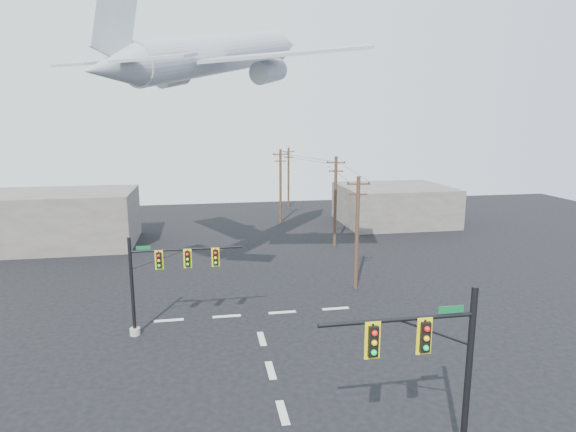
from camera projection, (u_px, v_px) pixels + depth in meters
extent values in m
plane|color=black|center=(283.00, 413.00, 22.89)|extent=(120.00, 120.00, 0.00)
cube|color=beige|center=(283.00, 412.00, 22.88)|extent=(0.40, 2.00, 0.01)
cube|color=beige|center=(271.00, 370.00, 26.74)|extent=(0.40, 2.00, 0.01)
cube|color=beige|center=(262.00, 339.00, 30.60)|extent=(0.40, 2.00, 0.01)
cube|color=beige|center=(169.00, 320.00, 33.42)|extent=(2.00, 0.40, 0.01)
cube|color=beige|center=(227.00, 316.00, 34.12)|extent=(2.00, 0.40, 0.01)
cube|color=beige|center=(282.00, 312.00, 34.81)|extent=(2.00, 0.40, 0.01)
cube|color=beige|center=(336.00, 308.00, 35.51)|extent=(2.00, 0.40, 0.01)
cylinder|color=black|center=(468.00, 378.00, 18.80)|extent=(0.26, 0.26, 7.52)
cylinder|color=black|center=(398.00, 320.00, 17.74)|extent=(6.07, 0.17, 0.17)
cylinder|color=black|center=(435.00, 333.00, 18.13)|extent=(3.30, 0.09, 0.09)
cube|color=black|center=(424.00, 336.00, 17.90)|extent=(0.37, 0.32, 1.18)
cube|color=yellow|center=(424.00, 336.00, 17.92)|extent=(0.59, 0.04, 1.45)
sphere|color=#FC120E|center=(427.00, 329.00, 17.65)|extent=(0.21, 0.21, 0.21)
sphere|color=#FFB40D|center=(427.00, 338.00, 17.72)|extent=(0.21, 0.21, 0.21)
sphere|color=#0CCB3B|center=(426.00, 348.00, 17.79)|extent=(0.21, 0.21, 0.21)
cube|color=black|center=(373.00, 341.00, 17.54)|extent=(0.37, 0.32, 1.18)
cube|color=yellow|center=(372.00, 340.00, 17.56)|extent=(0.59, 0.04, 1.45)
sphere|color=#FC120E|center=(375.00, 333.00, 17.29)|extent=(0.21, 0.21, 0.21)
sphere|color=#FFB40D|center=(374.00, 343.00, 17.37)|extent=(0.21, 0.21, 0.21)
sphere|color=#0CCB3B|center=(374.00, 353.00, 17.44)|extent=(0.21, 0.21, 0.21)
cube|color=#0C542A|center=(451.00, 310.00, 17.99)|extent=(1.02, 0.04, 0.28)
cylinder|color=gray|center=(135.00, 331.00, 31.13)|extent=(0.65, 0.65, 0.47)
cylinder|color=black|center=(132.00, 287.00, 30.54)|extent=(0.22, 0.22, 6.51)
cylinder|color=black|center=(187.00, 249.00, 30.70)|extent=(7.06, 0.15, 0.15)
cylinder|color=black|center=(159.00, 259.00, 30.50)|extent=(3.70, 0.07, 0.07)
cube|color=black|center=(159.00, 260.00, 30.37)|extent=(0.32, 0.28, 1.02)
cube|color=yellow|center=(159.00, 260.00, 30.39)|extent=(0.51, 0.04, 1.26)
sphere|color=#FC120E|center=(159.00, 256.00, 30.15)|extent=(0.19, 0.19, 0.19)
sphere|color=#FFB40D|center=(159.00, 261.00, 30.22)|extent=(0.19, 0.19, 0.19)
sphere|color=#0CCB3B|center=(159.00, 266.00, 30.28)|extent=(0.19, 0.19, 0.19)
cube|color=black|center=(188.00, 259.00, 30.68)|extent=(0.32, 0.28, 1.02)
cube|color=yellow|center=(188.00, 259.00, 30.70)|extent=(0.51, 0.04, 1.26)
sphere|color=#FC120E|center=(187.00, 254.00, 30.46)|extent=(0.19, 0.19, 0.19)
sphere|color=#FFB40D|center=(187.00, 259.00, 30.53)|extent=(0.19, 0.19, 0.19)
sphere|color=#0CCB3B|center=(188.00, 264.00, 30.59)|extent=(0.19, 0.19, 0.19)
cube|color=black|center=(215.00, 257.00, 30.99)|extent=(0.32, 0.28, 1.02)
cube|color=yellow|center=(215.00, 257.00, 31.00)|extent=(0.51, 0.04, 1.26)
sphere|color=#FC120E|center=(215.00, 253.00, 30.77)|extent=(0.19, 0.19, 0.19)
sphere|color=#FFB40D|center=(216.00, 258.00, 30.83)|extent=(0.19, 0.19, 0.19)
sphere|color=#0CCB3B|center=(216.00, 263.00, 30.90)|extent=(0.19, 0.19, 0.19)
cube|color=#0C542A|center=(143.00, 248.00, 30.13)|extent=(0.88, 0.04, 0.24)
cylinder|color=#4D3121|center=(357.00, 234.00, 38.89)|extent=(0.31, 0.31, 9.32)
cube|color=#4D3121|center=(358.00, 184.00, 38.10)|extent=(1.86, 0.35, 0.12)
cube|color=#4D3121|center=(358.00, 194.00, 38.27)|extent=(1.45, 0.30, 0.12)
cylinder|color=black|center=(348.00, 183.00, 38.04)|extent=(0.10, 0.10, 0.12)
cylinder|color=black|center=(359.00, 183.00, 38.08)|extent=(0.10, 0.10, 0.12)
cylinder|color=black|center=(369.00, 183.00, 38.13)|extent=(0.10, 0.10, 0.12)
cylinder|color=#4D3121|center=(335.00, 202.00, 51.93)|extent=(0.33, 0.33, 9.89)
cube|color=#4D3121|center=(336.00, 163.00, 51.10)|extent=(1.97, 0.64, 0.13)
cube|color=#4D3121|center=(336.00, 171.00, 51.27)|extent=(1.54, 0.53, 0.13)
cylinder|color=black|center=(328.00, 162.00, 51.14)|extent=(0.11, 0.11, 0.13)
cylinder|color=black|center=(336.00, 162.00, 51.07)|extent=(0.11, 0.11, 0.13)
cylinder|color=black|center=(344.00, 162.00, 51.00)|extent=(0.11, 0.11, 0.13)
cylinder|color=#4D3121|center=(280.00, 186.00, 64.34)|extent=(0.34, 0.34, 9.93)
cube|color=#4D3121|center=(280.00, 154.00, 63.50)|extent=(2.03, 0.45, 0.14)
cube|color=#4D3121|center=(280.00, 161.00, 63.68)|extent=(1.58, 0.38, 0.14)
cylinder|color=black|center=(274.00, 153.00, 63.46)|extent=(0.11, 0.11, 0.14)
cylinder|color=black|center=(280.00, 153.00, 63.48)|extent=(0.11, 0.11, 0.14)
cylinder|color=black|center=(287.00, 153.00, 63.50)|extent=(0.11, 0.11, 0.14)
cylinder|color=#4D3121|center=(288.00, 177.00, 76.99)|extent=(0.32, 0.32, 9.39)
cube|color=#4D3121|center=(289.00, 152.00, 76.20)|extent=(1.93, 0.50, 0.13)
cube|color=#4D3121|center=(289.00, 157.00, 76.36)|extent=(1.51, 0.42, 0.13)
cylinder|color=black|center=(283.00, 151.00, 75.87)|extent=(0.11, 0.11, 0.13)
cylinder|color=black|center=(289.00, 151.00, 76.17)|extent=(0.11, 0.11, 0.13)
cylinder|color=black|center=(294.00, 151.00, 76.48)|extent=(0.11, 0.11, 0.13)
cylinder|color=black|center=(337.00, 173.00, 44.46)|extent=(1.87, 13.23, 0.03)
cylinder|color=black|center=(298.00, 159.00, 57.15)|extent=(3.82, 13.55, 0.03)
cylinder|color=black|center=(279.00, 153.00, 69.71)|extent=(3.42, 12.46, 0.03)
cylinder|color=black|center=(354.00, 172.00, 44.76)|extent=(1.99, 13.23, 0.03)
cylinder|color=black|center=(313.00, 158.00, 57.47)|extent=(3.79, 13.55, 0.03)
cylinder|color=black|center=(291.00, 153.00, 70.01)|extent=(3.34, 12.46, 0.03)
cylinder|color=#A7ADB3|center=(219.00, 54.00, 38.48)|extent=(13.94, 16.97, 6.39)
cone|color=#A7ADB3|center=(284.00, 46.00, 47.94)|extent=(5.20, 5.52, 3.71)
cone|color=#A7ADB3|center=(111.00, 68.00, 29.02)|extent=(4.93, 5.29, 3.41)
cube|color=#A7ADB3|center=(145.00, 64.00, 40.49)|extent=(9.34, 12.69, 1.00)
cube|color=#A7ADB3|center=(286.00, 54.00, 34.52)|extent=(12.76, 6.67, 1.00)
cylinder|color=#A7ADB3|center=(172.00, 76.00, 40.66)|extent=(3.31, 3.60, 2.20)
cylinder|color=#A7ADB3|center=(268.00, 71.00, 36.49)|extent=(3.31, 3.60, 2.20)
cube|color=#A7ADB3|center=(114.00, 18.00, 28.89)|extent=(2.65, 3.37, 5.27)
cube|color=#A7ADB3|center=(82.00, 63.00, 30.65)|extent=(4.48, 4.95, 0.54)
cube|color=#A7ADB3|center=(154.00, 58.00, 27.98)|extent=(5.10, 3.67, 0.54)
cube|color=slate|center=(49.00, 219.00, 52.59)|extent=(18.00, 10.00, 6.00)
cube|color=slate|center=(394.00, 204.00, 64.83)|extent=(14.00, 12.00, 5.00)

